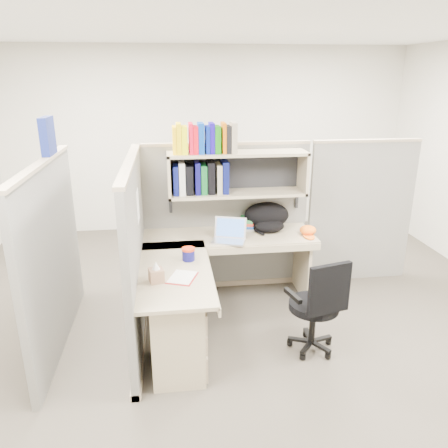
{
  "coord_description": "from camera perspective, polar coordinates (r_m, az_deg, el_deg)",
  "views": [
    {
      "loc": [
        -0.59,
        -3.57,
        2.29
      ],
      "look_at": [
        -0.09,
        0.25,
        0.96
      ],
      "focal_mm": 35.0,
      "sensor_mm": 36.0,
      "label": 1
    }
  ],
  "objects": [
    {
      "name": "ground",
      "position": [
        4.28,
        1.73,
        -13.35
      ],
      "size": [
        6.0,
        6.0,
        0.0
      ],
      "primitive_type": "plane",
      "color": "#353129",
      "rests_on": "ground"
    },
    {
      "name": "room_shell",
      "position": [
        3.68,
        1.98,
        8.5
      ],
      "size": [
        6.0,
        6.0,
        6.0
      ],
      "color": "beige",
      "rests_on": "ground"
    },
    {
      "name": "cubicle",
      "position": [
        4.26,
        -4.0,
        0.01
      ],
      "size": [
        3.79,
        1.84,
        1.95
      ],
      "color": "#5D5D58",
      "rests_on": "ground"
    },
    {
      "name": "desk",
      "position": [
        3.77,
        -3.73,
        -10.41
      ],
      "size": [
        1.74,
        1.75,
        0.73
      ],
      "color": "tan",
      "rests_on": "ground"
    },
    {
      "name": "laptop",
      "position": [
        4.25,
        0.59,
        -0.91
      ],
      "size": [
        0.4,
        0.4,
        0.23
      ],
      "primitive_type": null,
      "rotation": [
        0.0,
        0.0,
        -0.32
      ],
      "color": "silver",
      "rests_on": "desk"
    },
    {
      "name": "backpack",
      "position": [
        4.6,
        5.76,
        0.92
      ],
      "size": [
        0.49,
        0.39,
        0.28
      ],
      "primitive_type": null,
      "rotation": [
        0.0,
        0.0,
        0.05
      ],
      "color": "black",
      "rests_on": "desk"
    },
    {
      "name": "orange_cap",
      "position": [
        4.55,
        10.9,
        -0.78
      ],
      "size": [
        0.2,
        0.22,
        0.09
      ],
      "primitive_type": null,
      "rotation": [
        0.0,
        0.0,
        -0.17
      ],
      "color": "orange",
      "rests_on": "desk"
    },
    {
      "name": "snack_canister",
      "position": [
        3.87,
        -4.67,
        -3.9
      ],
      "size": [
        0.12,
        0.12,
        0.11
      ],
      "color": "#100F5B",
      "rests_on": "desk"
    },
    {
      "name": "tissue_box",
      "position": [
        3.49,
        -8.86,
        -6.18
      ],
      "size": [
        0.13,
        0.13,
        0.17
      ],
      "primitive_type": null,
      "rotation": [
        0.0,
        0.0,
        0.24
      ],
      "color": "#9F765A",
      "rests_on": "desk"
    },
    {
      "name": "mouse",
      "position": [
        4.37,
        1.98,
        -1.72
      ],
      "size": [
        0.1,
        0.08,
        0.03
      ],
      "primitive_type": "ellipsoid",
      "rotation": [
        0.0,
        0.0,
        0.21
      ],
      "color": "#9BB0DC",
      "rests_on": "desk"
    },
    {
      "name": "paper_cup",
      "position": [
        4.61,
        0.82,
        -0.19
      ],
      "size": [
        0.07,
        0.07,
        0.09
      ],
      "primitive_type": "cylinder",
      "rotation": [
        0.0,
        0.0,
        -0.02
      ],
      "color": "white",
      "rests_on": "desk"
    },
    {
      "name": "book_stack",
      "position": [
        4.66,
        2.97,
        0.12
      ],
      "size": [
        0.22,
        0.27,
        0.11
      ],
      "primitive_type": null,
      "rotation": [
        0.0,
        0.0,
        -0.25
      ],
      "color": "gray",
      "rests_on": "desk"
    },
    {
      "name": "loose_paper",
      "position": [
        3.58,
        -5.48,
        -6.89
      ],
      "size": [
        0.26,
        0.3,
        0.0
      ],
      "primitive_type": null,
      "rotation": [
        0.0,
        0.0,
        -0.36
      ],
      "color": "white",
      "rests_on": "desk"
    },
    {
      "name": "task_chair",
      "position": [
        3.87,
        11.85,
        -12.16
      ],
      "size": [
        0.5,
        0.47,
        0.89
      ],
      "color": "black",
      "rests_on": "ground"
    }
  ]
}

